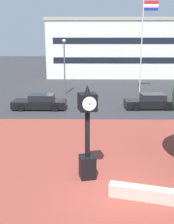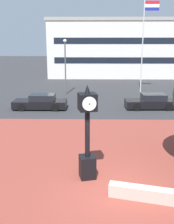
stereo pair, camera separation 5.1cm
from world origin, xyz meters
name	(u,v)px [view 1 (the left image)]	position (x,y,z in m)	size (l,w,h in m)	color
ground_plane	(114,191)	(0.00, 0.00, 0.00)	(200.00, 200.00, 0.00)	#2D2D30
plaza_brick_paving	(109,159)	(0.00, 3.06, 0.00)	(44.00, 14.12, 0.01)	brown
planter_wall	(153,195)	(1.36, -0.61, 0.25)	(3.20, 0.40, 0.50)	#ADA393
street_clock	(87,136)	(-1.04, 1.13, 1.87)	(0.83, 0.86, 4.01)	black
car_street_near	(40,102)	(-5.29, 13.31, 0.57)	(4.52, 1.90, 1.28)	black
car_street_mid	(151,102)	(4.24, 13.65, 0.57)	(4.41, 1.96, 1.28)	black
flagpole_primary	(143,39)	(4.80, 21.61, 5.91)	(1.65, 0.14, 10.09)	silver
civic_building	(117,48)	(3.41, 38.51, 4.55)	(22.80, 12.53, 9.09)	beige
street_lamp_post	(64,61)	(-3.78, 20.07, 3.65)	(0.36, 0.36, 5.88)	#4C4C51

